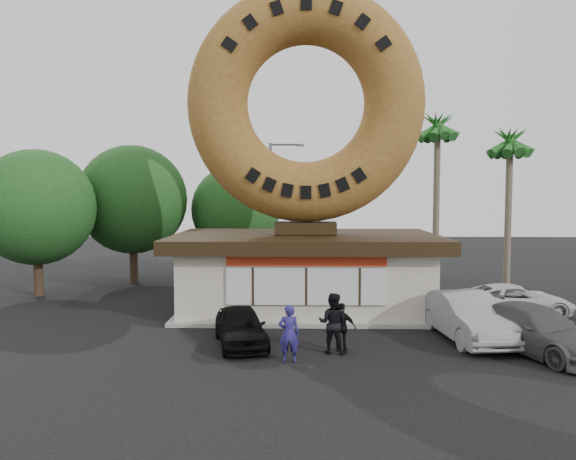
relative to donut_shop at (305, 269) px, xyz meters
The scene contains 16 objects.
ground 6.24m from the donut_shop, 90.00° to the right, with size 90.00×90.00×0.00m, color black.
donut_shop is the anchor object (origin of this frame).
giant_donut 7.03m from the donut_shop, 90.00° to the left, with size 9.98×9.98×2.54m, color olive.
tree_west 12.15m from the donut_shop, 143.55° to the left, with size 6.00×6.00×7.65m.
tree_mid 10.12m from the donut_shop, 113.92° to the left, with size 5.20×5.20×6.63m.
tree_far 13.59m from the donut_shop, 166.94° to the left, with size 5.60×5.60×7.14m.
palm_near 12.83m from the donut_shop, 46.90° to the left, with size 2.60×2.60×9.75m.
palm_far 14.00m from the donut_shop, 30.64° to the left, with size 2.60×2.60×8.75m.
street_lamp 10.54m from the donut_shop, 100.50° to the left, with size 2.11×0.20×8.00m.
person_left 7.45m from the donut_shop, 94.44° to the right, with size 0.64×0.42×1.74m, color navy.
person_center 6.50m from the donut_shop, 82.95° to the right, with size 0.93×0.73×1.92m, color black.
person_right 6.38m from the donut_shop, 79.94° to the right, with size 0.91×0.38×1.56m, color black.
car_black 6.10m from the donut_shop, 111.63° to the right, with size 1.50×3.74×1.27m, color black.
car_silver 7.34m from the donut_shop, 40.71° to the right, with size 1.70×4.87×1.60m, color gray.
car_grey 9.60m from the donut_shop, 40.84° to the right, with size 2.05×5.04×1.46m, color #525456.
car_white 8.69m from the donut_shop, ahead, with size 2.16×4.68×1.30m, color silver.
Camera 1 is at (-0.28, -17.90, 5.13)m, focal length 35.00 mm.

